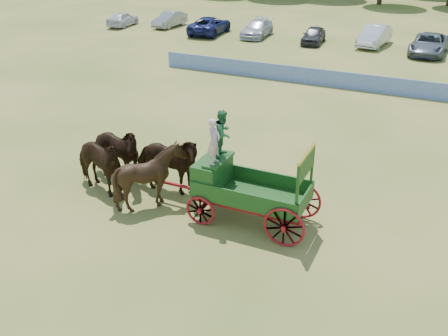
# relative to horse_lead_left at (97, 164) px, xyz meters

# --- Properties ---
(ground) EXTENTS (160.00, 160.00, 0.00)m
(ground) POSITION_rel_horse_lead_left_xyz_m (6.87, -0.71, -1.20)
(ground) COLOR #AA924C
(ground) RESTS_ON ground
(horse_lead_left) EXTENTS (3.07, 1.93, 2.40)m
(horse_lead_left) POSITION_rel_horse_lead_left_xyz_m (0.00, 0.00, 0.00)
(horse_lead_left) COLOR black
(horse_lead_left) RESTS_ON ground
(horse_lead_right) EXTENTS (2.97, 1.60, 2.40)m
(horse_lead_right) POSITION_rel_horse_lead_left_xyz_m (0.00, 1.10, 0.00)
(horse_lead_right) COLOR black
(horse_lead_right) RESTS_ON ground
(horse_wheel_left) EXTENTS (2.40, 2.19, 2.41)m
(horse_wheel_left) POSITION_rel_horse_lead_left_xyz_m (2.40, 0.00, 0.00)
(horse_wheel_left) COLOR black
(horse_wheel_left) RESTS_ON ground
(horse_wheel_right) EXTENTS (2.94, 1.52, 2.40)m
(horse_wheel_right) POSITION_rel_horse_lead_left_xyz_m (2.40, 1.10, 0.00)
(horse_wheel_right) COLOR black
(horse_wheel_right) RESTS_ON ground
(farm_dray) EXTENTS (6.00, 2.00, 3.78)m
(farm_dray) POSITION_rel_horse_lead_left_xyz_m (5.35, 0.58, 0.47)
(farm_dray) COLOR maroon
(farm_dray) RESTS_ON ground
(sponsor_banner) EXTENTS (26.00, 0.08, 1.05)m
(sponsor_banner) POSITION_rel_horse_lead_left_xyz_m (5.87, 17.29, -0.68)
(sponsor_banner) COLOR #1D45A0
(sponsor_banner) RESTS_ON ground
(parked_cars) EXTENTS (54.22, 6.86, 1.64)m
(parked_cars) POSITION_rel_horse_lead_left_xyz_m (8.73, 29.27, -0.44)
(parked_cars) COLOR silver
(parked_cars) RESTS_ON ground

